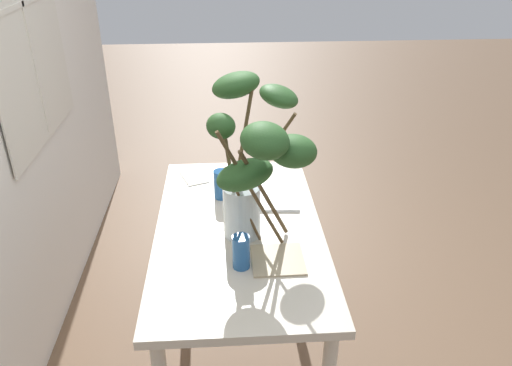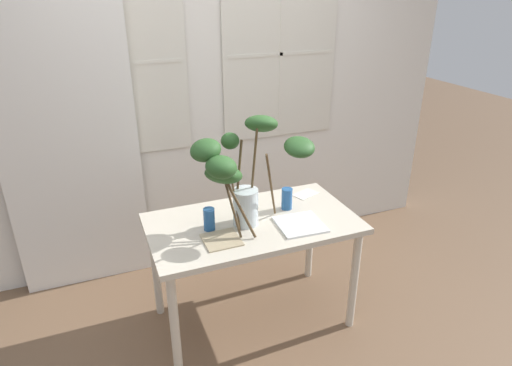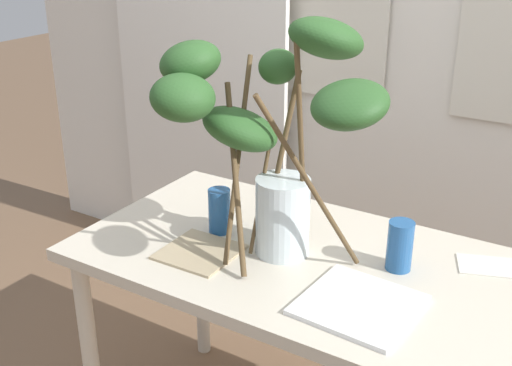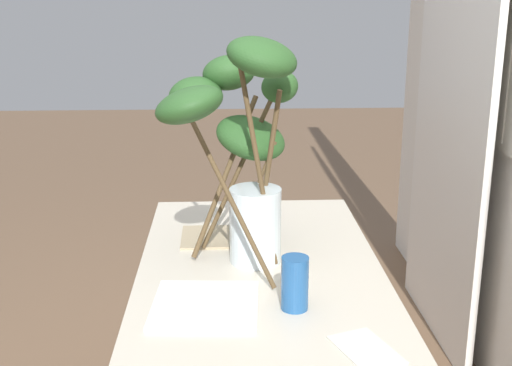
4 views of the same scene
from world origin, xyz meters
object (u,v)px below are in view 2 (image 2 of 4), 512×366
drinking_glass_blue_left (209,219)px  plate_square_right (300,224)px  drinking_glass_blue_right (287,199)px  dining_table (253,234)px  vase_with_branches (240,170)px  plate_square_left (221,240)px

drinking_glass_blue_left → plate_square_right: bearing=-16.4°
drinking_glass_blue_left → drinking_glass_blue_right: drinking_glass_blue_right is taller
dining_table → drinking_glass_blue_left: (-0.27, -0.00, 0.16)m
plate_square_right → drinking_glass_blue_right: bearing=85.6°
vase_with_branches → dining_table: bearing=31.0°
vase_with_branches → drinking_glass_blue_left: (-0.18, 0.06, -0.31)m
dining_table → vase_with_branches: vase_with_branches is taller
plate_square_right → vase_with_branches: bearing=164.2°
drinking_glass_blue_left → plate_square_left: size_ratio=0.67×
dining_table → plate_square_right: size_ratio=4.75×
drinking_glass_blue_right → dining_table: bearing=-164.5°
vase_with_branches → plate_square_left: vase_with_branches is taller
dining_table → plate_square_right: plate_square_right is taller
vase_with_branches → plate_square_left: size_ratio=3.61×
drinking_glass_blue_right → plate_square_right: size_ratio=0.52×
dining_table → plate_square_left: bearing=-149.9°
drinking_glass_blue_left → plate_square_right: 0.55m
drinking_glass_blue_left → drinking_glass_blue_right: (0.54, 0.07, 0.00)m
dining_table → drinking_glass_blue_right: bearing=15.5°
plate_square_left → drinking_glass_blue_left: bearing=101.2°
drinking_glass_blue_right → plate_square_left: size_ratio=0.69×
drinking_glass_blue_left → dining_table: bearing=0.3°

